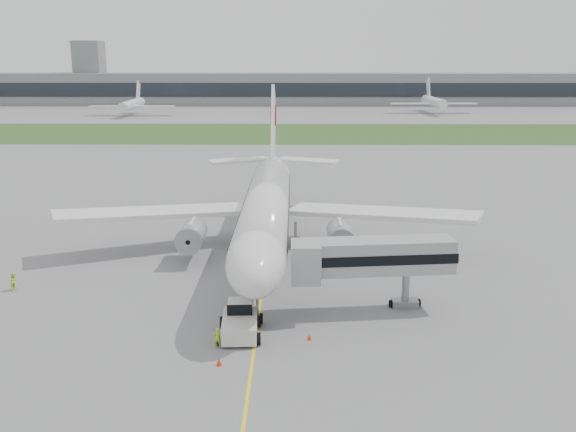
{
  "coord_description": "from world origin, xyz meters",
  "views": [
    {
      "loc": [
        3.08,
        -65.01,
        21.93
      ],
      "look_at": [
        2.38,
        2.0,
        5.04
      ],
      "focal_mm": 40.0,
      "sensor_mm": 36.0,
      "label": 1
    }
  ],
  "objects_px": {
    "pushback_tug": "(240,321)",
    "ground_crew_near": "(217,338)",
    "airliner": "(267,204)",
    "jet_bridge": "(366,258)"
  },
  "relations": [
    {
      "from": "pushback_tug",
      "to": "ground_crew_near",
      "type": "relative_size",
      "value": 3.09
    },
    {
      "from": "airliner",
      "to": "ground_crew_near",
      "type": "bearing_deg",
      "value": -96.59
    },
    {
      "from": "airliner",
      "to": "ground_crew_near",
      "type": "height_order",
      "value": "airliner"
    },
    {
      "from": "jet_bridge",
      "to": "ground_crew_near",
      "type": "xyz_separation_m",
      "value": [
        -12.14,
        -7.41,
        -4.1
      ]
    },
    {
      "from": "pushback_tug",
      "to": "ground_crew_near",
      "type": "distance_m",
      "value": 2.92
    },
    {
      "from": "airliner",
      "to": "jet_bridge",
      "type": "xyz_separation_m",
      "value": [
        9.31,
        -17.08,
        -0.74
      ]
    },
    {
      "from": "airliner",
      "to": "ground_crew_near",
      "type": "distance_m",
      "value": 25.12
    },
    {
      "from": "pushback_tug",
      "to": "jet_bridge",
      "type": "xyz_separation_m",
      "value": [
        10.61,
        4.94,
        3.76
      ]
    },
    {
      "from": "jet_bridge",
      "to": "pushback_tug",
      "type": "bearing_deg",
      "value": -161.46
    },
    {
      "from": "pushback_tug",
      "to": "jet_bridge",
      "type": "bearing_deg",
      "value": 22.09
    }
  ]
}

